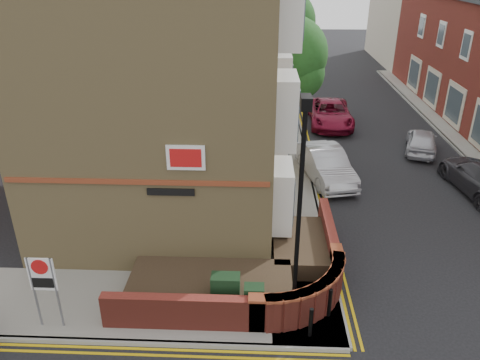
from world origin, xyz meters
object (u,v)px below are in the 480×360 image
utility_cabinet_large (226,293)px  lamppost (299,215)px  zone_sign (43,280)px  silver_car_near (326,164)px

utility_cabinet_large → lamppost: bearing=-3.0°
lamppost → zone_sign: bearing=-173.9°
utility_cabinet_large → silver_car_near: (3.90, 9.11, 0.02)m
utility_cabinet_large → zone_sign: 4.86m
zone_sign → silver_car_near: bearing=49.1°
silver_car_near → zone_sign: bearing=-143.9°
zone_sign → silver_car_near: size_ratio=0.49×
lamppost → utility_cabinet_large: size_ratio=5.25×
utility_cabinet_large → silver_car_near: 9.91m
lamppost → utility_cabinet_large: bearing=177.0°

